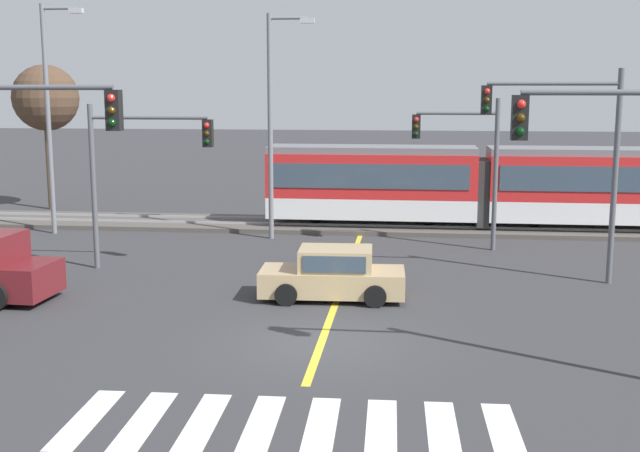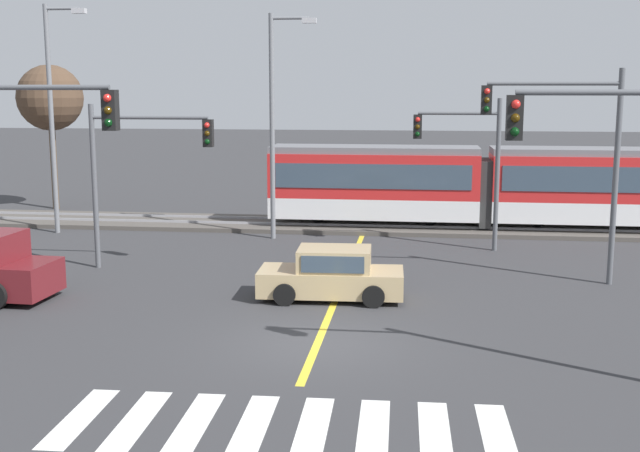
{
  "view_description": "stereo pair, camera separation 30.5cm",
  "coord_description": "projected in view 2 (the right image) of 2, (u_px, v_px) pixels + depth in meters",
  "views": [
    {
      "loc": [
        2.11,
        -18.56,
        6.09
      ],
      "look_at": [
        -0.88,
        7.36,
        1.6
      ],
      "focal_mm": 45.0,
      "sensor_mm": 36.0,
      "label": 1
    },
    {
      "loc": [
        2.41,
        -18.52,
        6.09
      ],
      "look_at": [
        -0.88,
        7.36,
        1.6
      ],
      "focal_mm": 45.0,
      "sensor_mm": 36.0,
      "label": 2
    }
  ],
  "objects": [
    {
      "name": "traffic_light_near_right",
      "position": [
        630.0,
        182.0,
        15.92
      ],
      "size": [
        3.75,
        0.38,
        6.53
      ],
      "color": "#515459",
      "rests_on": "ground"
    },
    {
      "name": "street_lamp_centre",
      "position": [
        276.0,
        115.0,
        32.1
      ],
      "size": [
        1.9,
        0.28,
        9.0
      ],
      "color": "slate",
      "rests_on": "ground"
    },
    {
      "name": "traffic_light_near_left",
      "position": [
        16.0,
        168.0,
        18.3
      ],
      "size": [
        3.75,
        0.38,
        6.51
      ],
      "color": "#515459",
      "rests_on": "ground"
    },
    {
      "name": "crosswalk_stripe_7",
      "position": [
        497.0,
        435.0,
        14.25
      ],
      "size": [
        0.63,
        2.81,
        0.01
      ],
      "primitive_type": "cube",
      "rotation": [
        0.0,
        0.0,
        0.03
      ],
      "color": "silver",
      "rests_on": "ground"
    },
    {
      "name": "traffic_light_mid_right",
      "position": [
        572.0,
        143.0,
        24.68
      ],
      "size": [
        4.25,
        0.38,
        6.7
      ],
      "color": "#515459",
      "rests_on": "ground"
    },
    {
      "name": "ground_plane",
      "position": [
        318.0,
        343.0,
        19.44
      ],
      "size": [
        200.0,
        200.0,
        0.0
      ],
      "primitive_type": "plane",
      "color": "#333335"
    },
    {
      "name": "crosswalk_stripe_1",
      "position": [
        137.0,
        420.0,
        14.9
      ],
      "size": [
        0.63,
        2.81,
        0.01
      ],
      "primitive_type": "cube",
      "rotation": [
        0.0,
        0.0,
        0.03
      ],
      "color": "silver",
      "rests_on": "ground"
    },
    {
      "name": "lane_centre_line",
      "position": [
        341.0,
        286.0,
        25.03
      ],
      "size": [
        0.2,
        17.29,
        0.01
      ],
      "primitive_type": "cube",
      "color": "gold",
      "rests_on": "ground"
    },
    {
      "name": "crosswalk_stripe_3",
      "position": [
        253.0,
        425.0,
        14.68
      ],
      "size": [
        0.63,
        2.81,
        0.01
      ],
      "primitive_type": "cube",
      "rotation": [
        0.0,
        0.0,
        0.03
      ],
      "color": "silver",
      "rests_on": "ground"
    },
    {
      "name": "street_lamp_west",
      "position": [
        54.0,
        108.0,
        33.34
      ],
      "size": [
        1.82,
        0.28,
        9.49
      ],
      "color": "slate",
      "rests_on": "ground"
    },
    {
      "name": "traffic_light_far_right",
      "position": [
        468.0,
        153.0,
        30.01
      ],
      "size": [
        3.25,
        0.38,
        5.73
      ],
      "color": "#515459",
      "rests_on": "ground"
    },
    {
      "name": "crosswalk_stripe_4",
      "position": [
        313.0,
        427.0,
        14.57
      ],
      "size": [
        0.63,
        2.81,
        0.01
      ],
      "primitive_type": "cube",
      "rotation": [
        0.0,
        0.0,
        0.03
      ],
      "color": "silver",
      "rests_on": "ground"
    },
    {
      "name": "crosswalk_stripe_2",
      "position": [
        195.0,
        422.0,
        14.79
      ],
      "size": [
        0.63,
        2.81,
        0.01
      ],
      "primitive_type": "cube",
      "rotation": [
        0.0,
        0.0,
        0.03
      ],
      "color": "silver",
      "rests_on": "ground"
    },
    {
      "name": "bare_tree_far_west",
      "position": [
        50.0,
        99.0,
        40.16
      ],
      "size": [
        3.29,
        3.29,
        7.27
      ],
      "color": "brown",
      "rests_on": "ground"
    },
    {
      "name": "crosswalk_stripe_0",
      "position": [
        80.0,
        417.0,
        15.01
      ],
      "size": [
        0.63,
        2.81,
        0.01
      ],
      "primitive_type": "cube",
      "rotation": [
        0.0,
        0.0,
        0.03
      ],
      "color": "silver",
      "rests_on": "ground"
    },
    {
      "name": "rail_near",
      "position": [
        364.0,
        225.0,
        34.7
      ],
      "size": [
        120.0,
        0.08,
        0.1
      ],
      "primitive_type": "cube",
      "color": "#939399",
      "rests_on": "track_bed"
    },
    {
      "name": "rail_far",
      "position": [
        367.0,
        220.0,
        36.1
      ],
      "size": [
        120.0,
        0.08,
        0.1
      ],
      "primitive_type": "cube",
      "color": "#939399",
      "rests_on": "track_bed"
    },
    {
      "name": "sedan_crossing",
      "position": [
        332.0,
        276.0,
        23.38
      ],
      "size": [
        4.26,
        2.04,
        1.52
      ],
      "color": "tan",
      "rests_on": "ground"
    },
    {
      "name": "traffic_light_mid_left",
      "position": [
        136.0,
        160.0,
        26.79
      ],
      "size": [
        4.25,
        0.38,
        5.58
      ],
      "color": "#515459",
      "rests_on": "ground"
    },
    {
      "name": "crosswalk_stripe_6",
      "position": [
        435.0,
        433.0,
        14.36
      ],
      "size": [
        0.63,
        2.81,
        0.01
      ],
      "primitive_type": "cube",
      "rotation": [
        0.0,
        0.0,
        0.03
      ],
      "color": "silver",
      "rests_on": "ground"
    },
    {
      "name": "crosswalk_stripe_5",
      "position": [
        373.0,
        430.0,
        14.47
      ],
      "size": [
        0.63,
        2.81,
        0.01
      ],
      "primitive_type": "cube",
      "rotation": [
        0.0,
        0.0,
        0.03
      ],
      "color": "silver",
      "rests_on": "ground"
    },
    {
      "name": "light_rail_tram",
      "position": [
        484.0,
        184.0,
        34.45
      ],
      "size": [
        18.5,
        2.64,
        3.43
      ],
      "color": "silver",
      "rests_on": "track_bed"
    },
    {
      "name": "track_bed",
      "position": [
        365.0,
        226.0,
        35.42
      ],
      "size": [
        120.0,
        4.0,
        0.18
      ],
      "primitive_type": "cube",
      "color": "#4C4742",
      "rests_on": "ground"
    }
  ]
}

